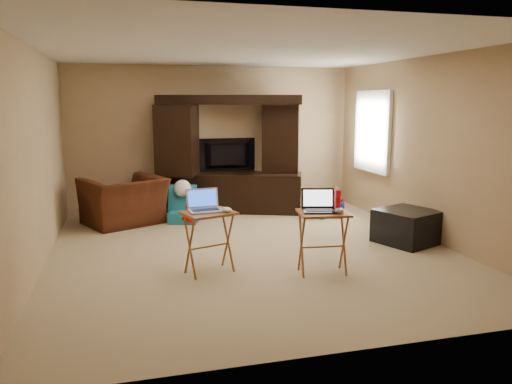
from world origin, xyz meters
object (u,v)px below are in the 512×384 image
object	(u,v)px
television	(228,155)
ottoman	(407,226)
mouse_left	(227,210)
water_bottle	(338,200)
plush_toy	(191,213)
tray_table_right	(323,243)
mouse_right	(339,211)
child_rocker	(184,204)
push_toy	(328,206)
laptop_left	(205,201)
entertainment_center	(230,154)
tray_table_left	(209,242)
laptop_right	(320,201)
recliner	(124,201)

from	to	relation	value
television	ottoman	world-z (taller)	television
mouse_left	water_bottle	size ratio (longest dim) A/B	0.65
plush_toy	ottoman	distance (m)	3.23
tray_table_right	mouse_left	bearing A→B (deg)	172.45
ottoman	mouse_right	world-z (taller)	mouse_right
child_rocker	tray_table_right	xyz separation A→B (m)	(1.20, -2.81, 0.06)
push_toy	mouse_left	size ratio (longest dim) A/B	3.53
push_toy	tray_table_right	size ratio (longest dim) A/B	0.71
push_toy	ottoman	size ratio (longest dim) A/B	0.71
television	child_rocker	size ratio (longest dim) A/B	1.73
ottoman	laptop_left	distance (m)	2.92
entertainment_center	ottoman	bearing A→B (deg)	-33.42
ottoman	tray_table_left	world-z (taller)	tray_table_left
push_toy	laptop_right	world-z (taller)	laptop_right
entertainment_center	laptop_left	xyz separation A→B (m)	(-0.94, -3.08, -0.18)
tray_table_right	tray_table_left	bearing A→B (deg)	171.63
entertainment_center	mouse_right	bearing A→B (deg)	-62.32
entertainment_center	child_rocker	world-z (taller)	entertainment_center
recliner	plush_toy	distance (m)	1.05
recliner	push_toy	xyz separation A→B (m)	(3.25, -0.36, -0.18)
laptop_left	ottoman	bearing A→B (deg)	5.25
laptop_left	water_bottle	world-z (taller)	laptop_left
tray_table_left	water_bottle	world-z (taller)	water_bottle
television	tray_table_left	xyz separation A→B (m)	(-0.91, -3.32, -0.61)
entertainment_center	plush_toy	bearing A→B (deg)	-114.27
mouse_left	push_toy	bearing A→B (deg)	46.37
laptop_right	television	bearing A→B (deg)	107.75
plush_toy	tray_table_right	size ratio (longest dim) A/B	0.52
television	mouse_left	size ratio (longest dim) A/B	7.19
recliner	mouse_right	size ratio (longest dim) A/B	7.93
recliner	water_bottle	world-z (taller)	water_bottle
mouse_right	water_bottle	world-z (taller)	water_bottle
tray_table_right	mouse_right	size ratio (longest dim) A/B	4.92
recliner	mouse_left	xyz separation A→B (m)	(1.09, -2.63, 0.36)
laptop_left	entertainment_center	bearing A→B (deg)	68.80
recliner	tray_table_right	distance (m)	3.59
laptop_right	water_bottle	distance (m)	0.25
water_bottle	tray_table_right	bearing A→B (deg)	-158.20
tray_table_left	water_bottle	xyz separation A→B (m)	(1.41, -0.27, 0.46)
recliner	ottoman	xyz separation A→B (m)	(3.69, -2.05, -0.14)
ottoman	tray_table_right	size ratio (longest dim) A/B	1.00
entertainment_center	laptop_left	world-z (taller)	entertainment_center
mouse_left	water_bottle	xyz separation A→B (m)	(1.22, -0.20, 0.08)
television	plush_toy	size ratio (longest dim) A/B	2.77
push_toy	tray_table_right	xyz separation A→B (m)	(-1.14, -2.54, 0.16)
push_toy	tray_table_left	xyz separation A→B (m)	(-2.35, -2.19, 0.16)
television	plush_toy	world-z (taller)	television
entertainment_center	television	distance (m)	0.21
child_rocker	plush_toy	size ratio (longest dim) A/B	1.60
child_rocker	ottoman	size ratio (longest dim) A/B	0.84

